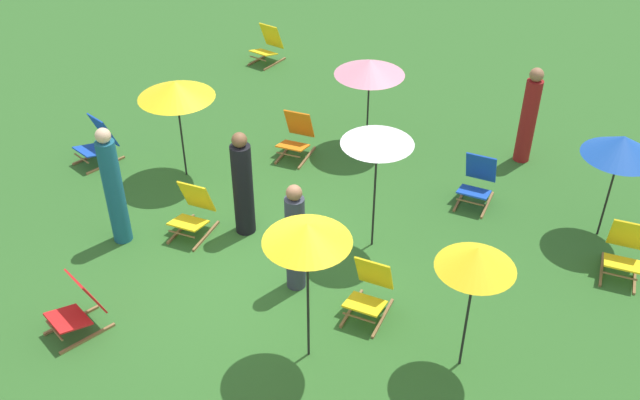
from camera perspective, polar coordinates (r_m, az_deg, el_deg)
ground_plane at (r=10.19m, az=-3.91°, el=-5.49°), size 40.00×40.00×0.00m
deckchair_0 at (r=16.04m, az=-4.20°, el=12.18°), size 0.48×0.76×0.83m
deckchair_1 at (r=11.54m, az=12.44°, el=1.43°), size 0.61×0.83×0.83m
deckchair_2 at (r=10.74m, az=23.13°, el=-3.78°), size 0.64×0.85×0.83m
deckchair_3 at (r=12.88m, az=-17.32°, el=4.44°), size 0.58×0.82×0.83m
deckchair_5 at (r=12.47m, az=-1.91°, el=5.08°), size 0.64×0.85×0.83m
deckchair_6 at (r=9.30m, az=3.98°, el=-7.24°), size 0.61×0.84×0.83m
deckchair_7 at (r=9.55m, az=-18.75°, el=-8.11°), size 0.63×0.85×0.83m
deckchair_9 at (r=10.78m, az=-10.11°, el=-0.92°), size 0.63×0.85×0.83m
umbrella_0 at (r=12.23m, az=3.99°, el=10.53°), size 1.21×1.21×1.67m
umbrella_1 at (r=7.94m, az=12.40°, el=-4.57°), size 0.90×0.90×1.81m
umbrella_2 at (r=11.55m, az=-11.45°, el=8.64°), size 1.23×1.23×1.73m
umbrella_3 at (r=10.76m, az=22.97°, el=3.97°), size 1.07×1.07×1.70m
umbrella_4 at (r=7.72m, az=-1.04°, el=-2.67°), size 1.00×1.00×2.02m
umbrella_5 at (r=9.57m, az=4.62°, el=5.07°), size 1.00×1.00×1.96m
person_0 at (r=9.40m, az=-1.99°, el=-3.18°), size 0.34×0.34×1.65m
person_1 at (r=10.57m, az=-16.16°, el=0.89°), size 0.30×0.30×1.89m
person_2 at (r=10.45m, az=-6.18°, el=1.11°), size 0.31×0.31×1.69m
person_3 at (r=12.61m, az=16.32°, el=6.39°), size 0.38×0.38×1.73m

